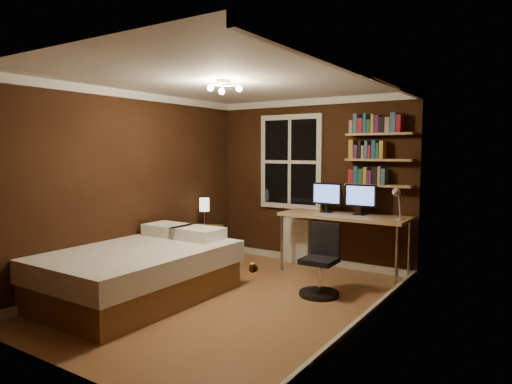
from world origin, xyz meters
The scene contains 24 objects.
floor centered at (0.00, 0.00, 0.00)m, with size 4.20×4.20×0.00m, color #99653D.
wall_back centered at (0.00, 2.10, 1.25)m, with size 3.20×0.04×2.50m, color black.
wall_left centered at (-1.60, 0.00, 1.25)m, with size 0.04×4.20×2.50m, color black.
wall_right centered at (1.60, 0.00, 1.25)m, with size 0.04×4.20×2.50m, color black.
ceiling centered at (0.00, 0.00, 2.50)m, with size 3.20×4.20×0.02m, color white.
window centered at (-0.35, 2.06, 1.55)m, with size 1.06×0.06×1.46m, color silver.
door centered at (1.59, -1.55, 1.02)m, with size 0.03×0.82×2.05m, color black, non-canonical shape.
door_knob centered at (1.55, -1.85, 1.00)m, with size 0.06×0.06×0.06m, color #C59547.
ceiling_fixture centered at (0.00, -0.10, 2.40)m, with size 0.44×0.44×0.18m, color beige, non-canonical shape.
bookshelf_lower centered at (1.08, 1.98, 1.25)m, with size 0.92×0.22×0.03m, color tan.
books_row_lower centered at (1.08, 1.98, 1.38)m, with size 0.48×0.16×0.23m, color maroon, non-canonical shape.
bookshelf_middle centered at (1.08, 1.98, 1.60)m, with size 0.92×0.22×0.03m, color tan.
books_row_middle centered at (1.08, 1.98, 1.73)m, with size 0.54×0.16×0.23m, color #1B547D, non-canonical shape.
bookshelf_upper centered at (1.08, 1.98, 1.95)m, with size 0.92×0.22×0.03m, color tan.
books_row_upper centered at (1.08, 1.98, 2.08)m, with size 0.66×0.16×0.23m, color #255737, non-canonical shape.
bed centered at (-0.95, -0.56, 0.32)m, with size 1.59×2.20×0.75m.
nightstand centered at (-1.35, 1.17, 0.29)m, with size 0.46×0.46×0.57m, color brown.
bedside_lamp centered at (-1.35, 1.17, 0.79)m, with size 0.15×0.15×0.43m, color beige, non-canonical shape.
radiator centered at (-0.19, 1.98, 0.34)m, with size 0.46×0.16×0.69m, color beige.
desk centered at (0.67, 1.75, 0.78)m, with size 1.77×0.66×0.84m.
monitor_left centered at (0.37, 1.84, 1.05)m, with size 0.44×0.12×0.42m, color black, non-canonical shape.
monitor_right centered at (0.87, 1.84, 1.05)m, with size 0.44×0.12×0.42m, color black, non-canonical shape.
desk_lamp centered at (1.45, 1.60, 1.06)m, with size 0.14×0.32×0.44m, color silver, non-canonical shape.
office_chair centered at (0.81, 0.72, 0.31)m, with size 0.48×0.48×0.86m.
Camera 1 is at (3.09, -4.17, 1.73)m, focal length 32.00 mm.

